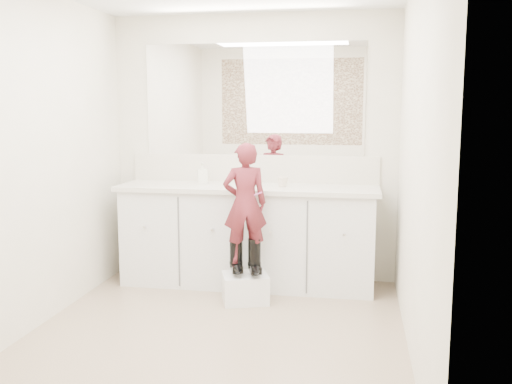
# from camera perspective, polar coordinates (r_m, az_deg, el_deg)

# --- Properties ---
(floor) EXTENTS (3.00, 3.00, 0.00)m
(floor) POSITION_cam_1_polar(r_m,az_deg,el_deg) (4.06, -4.19, -14.25)
(floor) COLOR #867057
(floor) RESTS_ON ground
(wall_back) EXTENTS (2.60, 0.00, 2.60)m
(wall_back) POSITION_cam_1_polar(r_m,az_deg,el_deg) (5.23, -0.26, 4.41)
(wall_back) COLOR beige
(wall_back) RESTS_ON floor
(wall_front) EXTENTS (2.60, 0.00, 2.60)m
(wall_front) POSITION_cam_1_polar(r_m,az_deg,el_deg) (2.36, -13.52, -0.67)
(wall_front) COLOR beige
(wall_front) RESTS_ON floor
(wall_left) EXTENTS (0.00, 3.00, 3.00)m
(wall_left) POSITION_cam_1_polar(r_m,az_deg,el_deg) (4.28, -21.50, 2.95)
(wall_left) COLOR beige
(wall_left) RESTS_ON floor
(wall_right) EXTENTS (0.00, 3.00, 3.00)m
(wall_right) POSITION_cam_1_polar(r_m,az_deg,el_deg) (3.67, 15.71, 2.40)
(wall_right) COLOR beige
(wall_right) RESTS_ON floor
(vanity_cabinet) EXTENTS (2.20, 0.55, 0.85)m
(vanity_cabinet) POSITION_cam_1_polar(r_m,az_deg,el_deg) (5.08, -0.82, -4.57)
(vanity_cabinet) COLOR silver
(vanity_cabinet) RESTS_ON floor
(countertop) EXTENTS (2.28, 0.58, 0.04)m
(countertop) POSITION_cam_1_polar(r_m,az_deg,el_deg) (4.98, -0.86, 0.39)
(countertop) COLOR beige
(countertop) RESTS_ON vanity_cabinet
(backsplash) EXTENTS (2.28, 0.03, 0.25)m
(backsplash) POSITION_cam_1_polar(r_m,az_deg,el_deg) (5.23, -0.29, 2.37)
(backsplash) COLOR beige
(backsplash) RESTS_ON countertop
(mirror) EXTENTS (2.00, 0.02, 1.00)m
(mirror) POSITION_cam_1_polar(r_m,az_deg,el_deg) (5.21, -0.29, 9.23)
(mirror) COLOR white
(mirror) RESTS_ON wall_back
(dot_panel) EXTENTS (2.00, 0.01, 1.20)m
(dot_panel) POSITION_cam_1_polar(r_m,az_deg,el_deg) (2.34, -13.80, 10.31)
(dot_panel) COLOR #472819
(dot_panel) RESTS_ON wall_front
(faucet) EXTENTS (0.08, 0.08, 0.10)m
(faucet) POSITION_cam_1_polar(r_m,az_deg,el_deg) (5.13, -0.51, 1.41)
(faucet) COLOR silver
(faucet) RESTS_ON countertop
(cup) EXTENTS (0.10, 0.10, 0.09)m
(cup) POSITION_cam_1_polar(r_m,az_deg,el_deg) (4.93, 2.68, 1.04)
(cup) COLOR beige
(cup) RESTS_ON countertop
(soap_bottle) EXTENTS (0.11, 0.11, 0.19)m
(soap_bottle) POSITION_cam_1_polar(r_m,az_deg,el_deg) (5.15, -5.37, 1.90)
(soap_bottle) COLOR white
(soap_bottle) RESTS_ON countertop
(step_stool) EXTENTS (0.43, 0.40, 0.23)m
(step_stool) POSITION_cam_1_polar(r_m,az_deg,el_deg) (4.70, -1.08, -9.58)
(step_stool) COLOR white
(step_stool) RESTS_ON floor
(boot_left) EXTENTS (0.17, 0.22, 0.30)m
(boot_left) POSITION_cam_1_polar(r_m,az_deg,el_deg) (4.64, -2.00, -6.42)
(boot_left) COLOR black
(boot_left) RESTS_ON step_stool
(boot_right) EXTENTS (0.17, 0.22, 0.30)m
(boot_right) POSITION_cam_1_polar(r_m,az_deg,el_deg) (4.61, -0.17, -6.51)
(boot_right) COLOR black
(boot_right) RESTS_ON step_stool
(toddler) EXTENTS (0.41, 0.33, 0.97)m
(toddler) POSITION_cam_1_polar(r_m,az_deg,el_deg) (4.53, -1.10, -1.15)
(toddler) COLOR #A43243
(toddler) RESTS_ON step_stool
(toothbrush) EXTENTS (0.13, 0.05, 0.06)m
(toothbrush) POSITION_cam_1_polar(r_m,az_deg,el_deg) (4.51, -0.23, -0.34)
(toothbrush) COLOR #D6539F
(toothbrush) RESTS_ON toddler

